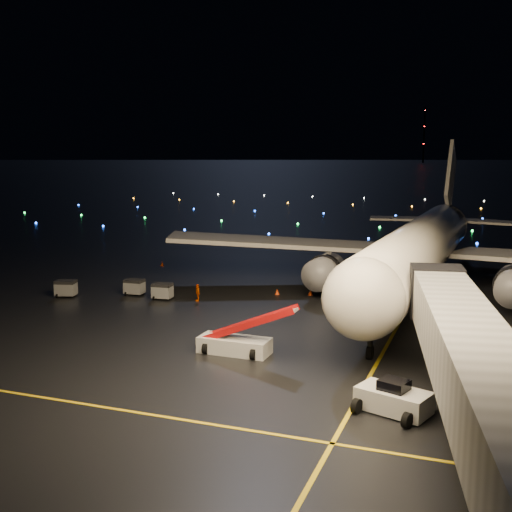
# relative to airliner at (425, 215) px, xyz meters

# --- Properties ---
(ground) EXTENTS (2000.00, 2000.00, 0.00)m
(ground) POSITION_rel_airliner_xyz_m (-12.41, 273.69, -7.56)
(ground) COLOR black
(ground) RESTS_ON ground
(lane_centre) EXTENTS (0.25, 80.00, 0.02)m
(lane_centre) POSITION_rel_airliner_xyz_m (-0.41, -11.31, -7.55)
(lane_centre) COLOR gold
(lane_centre) RESTS_ON ground
(lane_cross) EXTENTS (60.00, 0.25, 0.02)m
(lane_cross) POSITION_rel_airliner_xyz_m (-17.41, -36.31, -7.55)
(lane_cross) COLOR gold
(lane_cross) RESTS_ON ground
(airliner) EXTENTS (55.57, 53.02, 15.12)m
(airliner) POSITION_rel_airliner_xyz_m (0.00, 0.00, 0.00)
(airliner) COLOR silver
(airliner) RESTS_ON ground
(pushback_tug) EXTENTS (4.23, 3.10, 1.81)m
(pushback_tug) POSITION_rel_airliner_xyz_m (1.75, -31.54, -6.66)
(pushback_tug) COLOR silver
(pushback_tug) RESTS_ON ground
(belt_loader) EXTENTS (7.28, 2.07, 3.52)m
(belt_loader) POSITION_rel_airliner_xyz_m (-10.02, -25.04, -5.80)
(belt_loader) COLOR silver
(belt_loader) RESTS_ON ground
(crew_c) EXTENTS (0.87, 0.99, 1.61)m
(crew_c) POSITION_rel_airliner_xyz_m (-19.08, -11.83, -6.76)
(crew_c) COLOR #F15200
(crew_c) RESTS_ON ground
(safety_cone_0) EXTENTS (0.53, 0.53, 0.53)m
(safety_cone_0) POSITION_rel_airliner_xyz_m (-9.90, -5.87, -7.30)
(safety_cone_0) COLOR #E53E0D
(safety_cone_0) RESTS_ON ground
(safety_cone_1) EXTENTS (0.53, 0.53, 0.55)m
(safety_cone_1) POSITION_rel_airliner_xyz_m (-6.43, -6.22, -7.29)
(safety_cone_1) COLOR #E53E0D
(safety_cone_1) RESTS_ON ground
(safety_cone_2) EXTENTS (0.61, 0.61, 0.53)m
(safety_cone_2) POSITION_rel_airliner_xyz_m (-13.02, -6.66, -7.30)
(safety_cone_2) COLOR #E53E0D
(safety_cone_2) RESTS_ON ground
(safety_cone_3) EXTENTS (0.50, 0.50, 0.52)m
(safety_cone_3) POSITION_rel_airliner_xyz_m (-31.05, 3.40, -7.30)
(safety_cone_3) COLOR #E53E0D
(safety_cone_3) RESTS_ON ground
(radio_mast) EXTENTS (1.80, 1.80, 64.00)m
(radio_mast) POSITION_rel_airliner_xyz_m (-72.41, 713.69, 24.44)
(radio_mast) COLOR black
(radio_mast) RESTS_ON ground
(taxiway_lights) EXTENTS (164.00, 92.00, 0.36)m
(taxiway_lights) POSITION_rel_airliner_xyz_m (-12.41, 79.69, -7.38)
(taxiway_lights) COLOR black
(taxiway_lights) RESTS_ON ground
(baggage_cart_0) EXTENTS (1.88, 1.39, 1.51)m
(baggage_cart_0) POSITION_rel_airliner_xyz_m (-22.49, -12.33, -6.81)
(baggage_cart_0) COLOR gray
(baggage_cart_0) RESTS_ON ground
(baggage_cart_1) EXTENTS (1.84, 1.33, 1.52)m
(baggage_cart_1) POSITION_rel_airliner_xyz_m (-25.93, -11.62, -6.80)
(baggage_cart_1) COLOR gray
(baggage_cart_1) RESTS_ON ground
(baggage_cart_2) EXTENTS (2.13, 1.73, 1.58)m
(baggage_cart_2) POSITION_rel_airliner_xyz_m (-31.64, -14.58, -6.77)
(baggage_cart_2) COLOR gray
(baggage_cart_2) RESTS_ON ground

